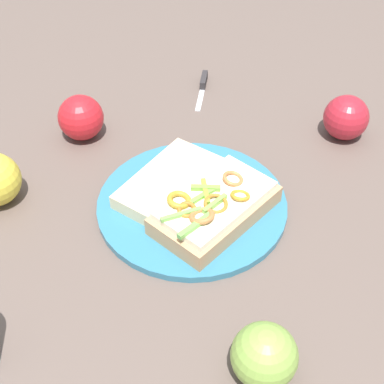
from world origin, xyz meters
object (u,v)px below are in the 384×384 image
object	(u,v)px
apple_3	(264,356)
apple_0	(346,118)
sandwich	(215,207)
bread_slice_side	(170,183)
apple_2	(81,118)
plate	(192,205)
knife	(203,85)

from	to	relation	value
apple_3	apple_0	bearing A→B (deg)	-178.26
sandwich	apple_3	world-z (taller)	apple_3
bread_slice_side	apple_2	world-z (taller)	apple_2
plate	apple_2	bearing A→B (deg)	-109.46
plate	apple_2	xyz separation A→B (m)	(-0.08, -0.24, 0.03)
sandwich	knife	xyz separation A→B (m)	(-0.31, -0.15, -0.02)
plate	sandwich	size ratio (longest dim) A/B	1.38
bread_slice_side	apple_0	size ratio (longest dim) A/B	2.22
plate	bread_slice_side	xyz separation A→B (m)	(-0.01, -0.04, 0.02)
apple_2	knife	distance (m)	0.25
apple_2	knife	world-z (taller)	apple_2
apple_2	apple_3	bearing A→B (deg)	54.63
apple_3	bread_slice_side	bearing A→B (deg)	-135.65
bread_slice_side	knife	bearing A→B (deg)	-155.60
apple_0	apple_3	xyz separation A→B (m)	(0.47, 0.01, -0.00)
bread_slice_side	apple_0	world-z (taller)	apple_0
apple_0	apple_2	distance (m)	0.44
sandwich	knife	size ratio (longest dim) A/B	1.79
sandwich	apple_0	distance (m)	0.30
apple_3	knife	bearing A→B (deg)	-150.66
apple_0	knife	distance (m)	0.28
apple_0	plate	bearing A→B (deg)	-32.13
sandwich	apple_2	distance (m)	0.29
plate	apple_2	world-z (taller)	apple_2
plate	sandwich	world-z (taller)	sandwich
sandwich	apple_0	size ratio (longest dim) A/B	2.70
bread_slice_side	apple_3	bearing A→B (deg)	55.48
plate	apple_0	distance (m)	0.31
sandwich	knife	distance (m)	0.35
apple_3	knife	size ratio (longest dim) A/B	0.66
apple_3	knife	world-z (taller)	apple_3
plate	apple_3	bearing A→B (deg)	40.16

